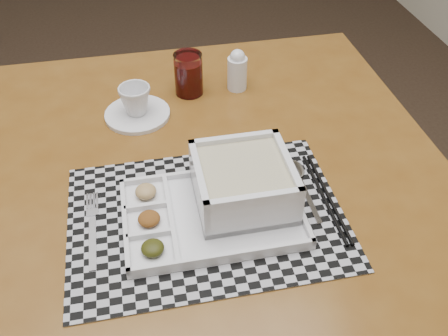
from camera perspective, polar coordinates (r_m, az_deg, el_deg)
The scene contains 10 objects.
dining_table at distance 1.07m, azimuth -2.85°, elevation -3.44°, with size 1.03×1.03×0.77m.
placemat at distance 0.92m, azimuth -2.03°, elevation -5.56°, with size 0.50×0.36×0.00m, color #9B9BA2.
serving_tray at distance 0.91m, azimuth 1.06°, elevation -2.77°, with size 0.32×0.22×0.10m.
fork at distance 0.93m, azimuth -14.80°, elevation -6.57°, with size 0.02×0.19×0.00m.
spoon at distance 1.01m, azimuth 8.34°, elevation -0.60°, with size 0.04×0.18×0.01m.
chopsticks at distance 0.97m, azimuth 11.60°, elevation -3.26°, with size 0.02×0.24×0.01m.
saucer at distance 1.17m, azimuth -9.86°, elevation 6.08°, with size 0.15×0.15×0.01m, color silver.
cup at distance 1.15m, azimuth -10.08°, elevation 7.64°, with size 0.07×0.07×0.07m, color silver.
juice_glass at distance 1.22m, azimuth -4.07°, elevation 10.50°, with size 0.07×0.07×0.10m.
creamer_bottle at distance 1.23m, azimuth 1.52°, elevation 11.10°, with size 0.05×0.05×0.10m.
Camera 1 is at (0.63, -1.26, 1.45)m, focal length 40.00 mm.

